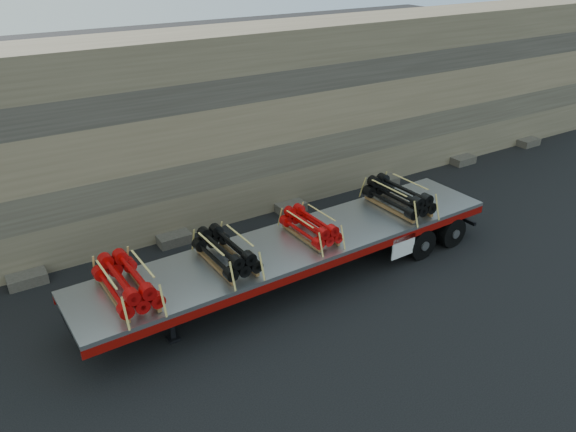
# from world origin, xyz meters

# --- Properties ---
(ground) EXTENTS (120.00, 120.00, 0.00)m
(ground) POSITION_xyz_m (0.00, 0.00, 0.00)
(ground) COLOR black
(ground) RESTS_ON ground
(rock_wall) EXTENTS (44.00, 3.00, 7.00)m
(rock_wall) POSITION_xyz_m (0.00, 6.50, 3.50)
(rock_wall) COLOR #7A6B54
(rock_wall) RESTS_ON ground
(trailer) EXTENTS (14.36, 3.15, 1.43)m
(trailer) POSITION_xyz_m (-0.51, 0.31, 0.71)
(trailer) COLOR #A2A5A9
(trailer) RESTS_ON ground
(bundle_front) EXTENTS (1.24, 2.38, 0.83)m
(bundle_front) POSITION_xyz_m (-5.99, 0.15, 1.85)
(bundle_front) COLOR #B90A09
(bundle_front) RESTS_ON trailer
(bundle_midfront) EXTENTS (1.19, 2.28, 0.80)m
(bundle_midfront) POSITION_xyz_m (-3.05, 0.24, 1.83)
(bundle_midfront) COLOR black
(bundle_midfront) RESTS_ON trailer
(bundle_midrear) EXTENTS (1.08, 2.07, 0.73)m
(bundle_midrear) POSITION_xyz_m (-0.04, 0.32, 1.79)
(bundle_midrear) COLOR #B90A09
(bundle_midrear) RESTS_ON trailer
(bundle_rear) EXTENTS (1.29, 2.48, 0.87)m
(bundle_rear) POSITION_xyz_m (3.74, 0.43, 1.86)
(bundle_rear) COLOR black
(bundle_rear) RESTS_ON trailer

